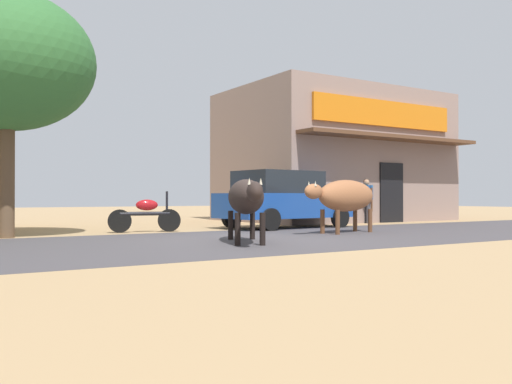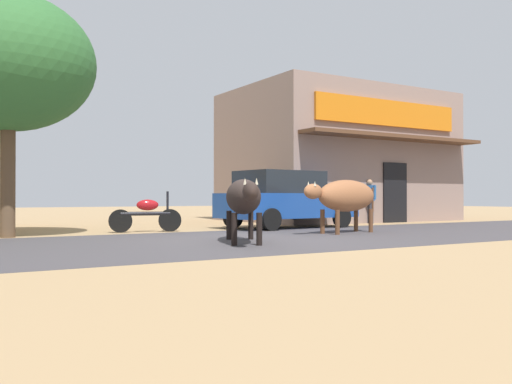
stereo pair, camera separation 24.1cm
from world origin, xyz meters
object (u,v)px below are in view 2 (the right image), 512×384
at_px(cow_far_dark, 346,196).
at_px(pedestrian_by_shop, 369,198).
at_px(parked_hatchback_car, 285,199).
at_px(roadside_tree, 8,63).
at_px(parked_motorcycle, 147,214).
at_px(cow_near_brown, 243,197).

bearing_deg(cow_far_dark, pedestrian_by_shop, 41.05).
bearing_deg(parked_hatchback_car, cow_far_dark, -91.19).
bearing_deg(roadside_tree, cow_far_dark, -20.11).
xyz_separation_m(parked_hatchback_car, cow_far_dark, (-0.06, -2.74, 0.07)).
relative_size(parked_motorcycle, pedestrian_by_shop, 1.21).
xyz_separation_m(cow_near_brown, pedestrian_by_shop, (7.64, 4.70, -0.02)).
height_order(cow_near_brown, pedestrian_by_shop, pedestrian_by_shop).
height_order(cow_far_dark, pedestrian_by_shop, pedestrian_by_shop).
bearing_deg(pedestrian_by_shop, cow_near_brown, -148.42).
bearing_deg(pedestrian_by_shop, roadside_tree, -175.87).
xyz_separation_m(parked_motorcycle, pedestrian_by_shop, (8.12, 0.58, 0.41)).
distance_m(parked_hatchback_car, parked_motorcycle, 4.16).
xyz_separation_m(roadside_tree, cow_far_dark, (7.37, -2.70, -2.94)).
xyz_separation_m(cow_near_brown, cow_far_dark, (3.60, 1.17, 0.03)).
relative_size(roadside_tree, parked_motorcycle, 2.96).
distance_m(roadside_tree, pedestrian_by_shop, 11.83).
height_order(parked_hatchback_car, cow_near_brown, parked_hatchback_car).
bearing_deg(cow_far_dark, roadside_tree, 159.89).
bearing_deg(parked_hatchback_car, parked_motorcycle, 177.26).
distance_m(parked_hatchback_car, pedestrian_by_shop, 4.06).
relative_size(roadside_tree, pedestrian_by_shop, 3.59).
bearing_deg(pedestrian_by_shop, parked_hatchback_car, -168.90).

